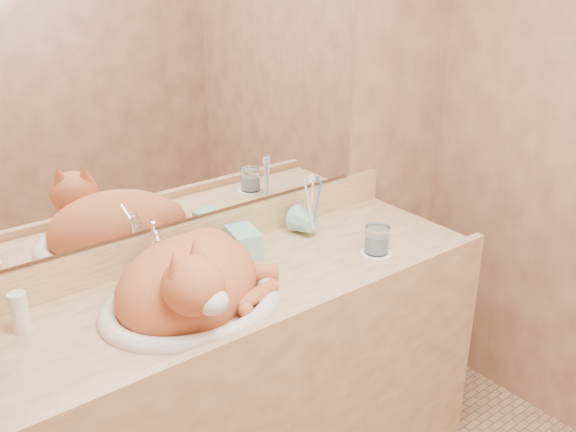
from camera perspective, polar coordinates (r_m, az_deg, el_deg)
wall_back at (r=2.04m, az=-8.39°, el=7.11°), size 2.40×0.02×2.50m
vanity_counter at (r=2.21m, az=-3.41°, el=-15.53°), size 1.60×0.55×0.85m
mirror at (r=1.99m, az=-8.46°, el=10.90°), size 1.30×0.02×0.80m
sink_basin at (r=1.83m, az=-8.62°, el=-5.67°), size 0.61×0.55×0.17m
faucet at (r=1.99m, az=-11.55°, el=-3.24°), size 0.06×0.13×0.17m
cat at (r=1.83m, az=-8.58°, el=-5.53°), size 0.59×0.54×0.26m
soap_dispenser at (r=2.04m, az=-3.34°, el=-1.68°), size 0.11×0.11×0.20m
toothbrush_cup at (r=2.23m, az=2.23°, el=-0.92°), size 0.10×0.10×0.09m
toothbrushes at (r=2.19m, az=2.27°, el=1.29°), size 0.04×0.04×0.24m
saucer at (r=2.15m, az=7.84°, el=-3.32°), size 0.11×0.11×0.01m
water_glass at (r=2.12m, az=7.92°, el=-2.07°), size 0.08×0.08×0.09m
lotion_bottle at (r=1.85m, az=-22.74°, el=-7.91°), size 0.05×0.05×0.11m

